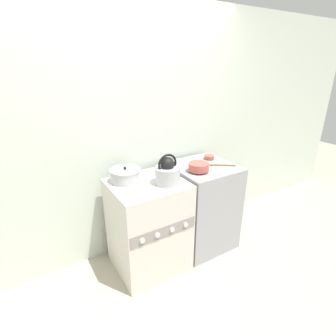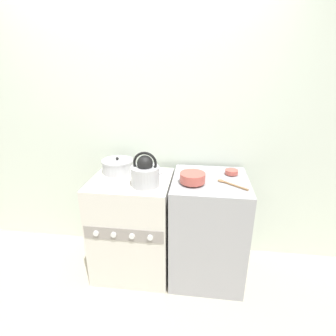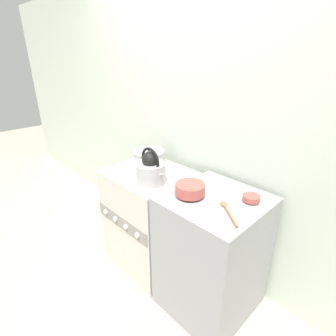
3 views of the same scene
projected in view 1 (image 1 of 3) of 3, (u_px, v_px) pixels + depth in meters
The scene contains 9 objects.
ground_plane at pixel (165, 282), 2.48m from camera, with size 12.00×12.00×0.00m, color #B2A893.
wall_back at pixel (127, 137), 2.58m from camera, with size 7.00×0.06×2.50m.
stove at pixel (149, 225), 2.55m from camera, with size 0.67×0.62×0.92m.
counter at pixel (201, 205), 2.88m from camera, with size 0.62×0.64×0.94m.
kettle at pixel (168, 173), 2.33m from camera, with size 0.28×0.23×0.28m.
cooking_pot at pixel (125, 175), 2.39m from camera, with size 0.28×0.28×0.14m.
enamel_bowl at pixel (199, 167), 2.54m from camera, with size 0.20×0.20×0.09m.
small_ceramic_bowl at pixel (209, 157), 2.89m from camera, with size 0.11×0.11×0.04m.
wooden_spoon at pixel (220, 165), 2.71m from camera, with size 0.23×0.19×0.02m.
Camera 1 is at (-0.97, -1.64, 1.93)m, focal length 28.00 mm.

